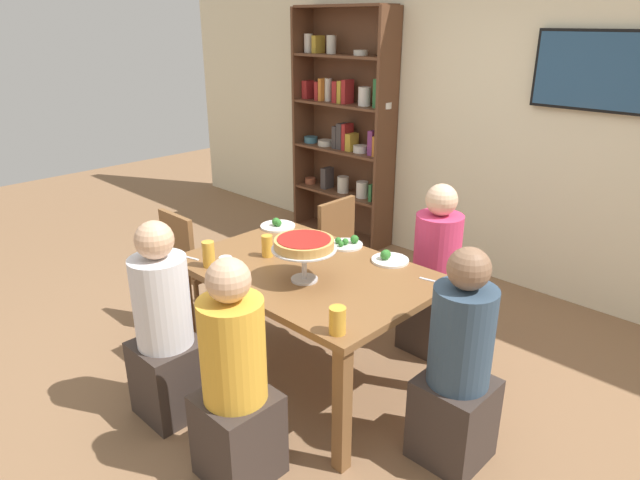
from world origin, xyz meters
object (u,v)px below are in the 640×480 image
salad_plate_spare (278,225)px  cutlery_knife_near (187,257)px  diner_far_right (435,281)px  beer_glass_amber_spare (209,254)px  dining_table (308,283)px  diner_near_left (165,336)px  deep_dish_pizza_stand (304,246)px  beer_glass_amber_short (337,320)px  television (604,71)px  diner_near_right (235,389)px  cutlery_fork_near (435,281)px  diner_head_east (458,374)px  chair_far_left (347,254)px  salad_plate_near_diner (346,243)px  beer_glass_amber_tall (267,246)px  chair_head_west (193,262)px  bookshelf (345,126)px  water_glass_clear_near (226,265)px  salad_plate_far_diner (389,258)px

salad_plate_spare → cutlery_knife_near: bearing=-89.9°
diner_far_right → cutlery_knife_near: diner_far_right is taller
diner_far_right → beer_glass_amber_spare: size_ratio=7.49×
dining_table → diner_near_left: (-0.32, -0.77, -0.16)m
deep_dish_pizza_stand → beer_glass_amber_short: deep_dish_pizza_stand is taller
television → diner_near_right: bearing=-98.1°
dining_table → beer_glass_amber_short: 0.75m
cutlery_fork_near → beer_glass_amber_short: bearing=76.6°
diner_head_east → chair_far_left: diner_head_east is taller
diner_near_left → diner_near_right: size_ratio=1.00×
salad_plate_near_diner → cutlery_fork_near: salad_plate_near_diner is taller
salad_plate_spare → diner_head_east: bearing=-10.9°
television → salad_plate_spare: 2.46m
diner_head_east → deep_dish_pizza_stand: diner_head_east is taller
dining_table → diner_far_right: 0.90m
deep_dish_pizza_stand → beer_glass_amber_tall: 0.43m
chair_far_left → chair_head_west: size_ratio=1.00×
diner_near_right → beer_glass_amber_short: size_ratio=8.77×
diner_near_left → salad_plate_near_diner: (0.24, 1.19, 0.27)m
beer_glass_amber_spare → salad_plate_near_diner: bearing=65.4°
diner_far_right → television: bearing=163.2°
bookshelf → cutlery_fork_near: size_ratio=12.29×
diner_near_right → chair_far_left: bearing=24.1°
water_glass_clear_near → salad_plate_far_diner: bearing=54.2°
diner_near_left → deep_dish_pizza_stand: diner_near_left is taller
dining_table → cutlery_fork_near: size_ratio=8.03×
chair_head_west → beer_glass_amber_short: 1.73m
chair_head_west → diner_near_right: bearing=-26.8°
diner_head_east → cutlery_fork_near: size_ratio=6.39×
bookshelf → beer_glass_amber_tall: bookshelf is taller
water_glass_clear_near → diner_far_right: bearing=61.6°
dining_table → deep_dish_pizza_stand: (0.10, -0.12, 0.30)m
diner_near_left → chair_head_west: diner_near_left is taller
salad_plate_near_diner → cutlery_fork_near: 0.70m
television → diner_near_left: size_ratio=0.83×
salad_plate_spare → deep_dish_pizza_stand: bearing=-32.0°
bookshelf → water_glass_clear_near: bearing=-62.6°
diner_far_right → bookshelf: bearing=-122.6°
deep_dish_pizza_stand → salad_plate_near_diner: deep_dish_pizza_stand is taller
diner_near_right → chair_head_west: diner_near_right is taller
salad_plate_spare → chair_head_west: bearing=-133.5°
television → diner_near_right: size_ratio=0.83×
beer_glass_amber_spare → chair_far_left: bearing=87.1°
dining_table → diner_head_east: bearing=1.3°
deep_dish_pizza_stand → cutlery_fork_near: (0.53, 0.49, -0.20)m
deep_dish_pizza_stand → salad_plate_far_diner: deep_dish_pizza_stand is taller
diner_near_right → salad_plate_spare: diner_near_right is taller
dining_table → chair_head_west: (-1.06, -0.10, -0.16)m
deep_dish_pizza_stand → beer_glass_amber_spare: (-0.53, -0.26, -0.13)m
cutlery_fork_near → diner_near_right: bearing=63.6°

